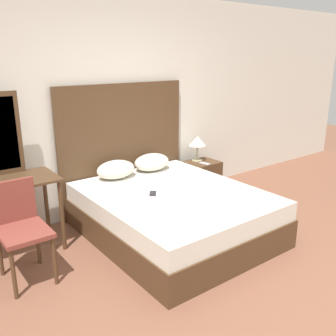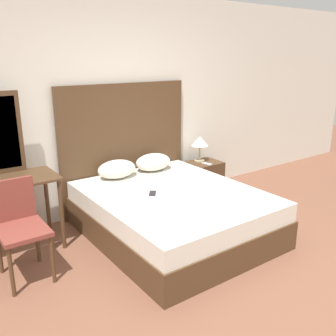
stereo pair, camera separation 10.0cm
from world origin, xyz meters
name	(u,v)px [view 2 (the right image)]	position (x,y,z in m)	size (l,w,h in m)	color
ground_plane	(242,285)	(0.00, 0.00, 0.00)	(16.00, 16.00, 0.00)	brown
wall_back	(115,106)	(0.00, 2.27, 1.35)	(10.00, 0.06, 2.70)	silver
bed	(173,214)	(0.09, 1.15, 0.26)	(1.70, 2.05, 0.52)	#4C331E
headboard	(125,147)	(0.09, 2.20, 0.81)	(1.78, 0.05, 1.63)	#4C331E
pillow_left	(117,169)	(-0.18, 1.95, 0.63)	(0.48, 0.34, 0.22)	silver
pillow_right	(153,162)	(0.36, 1.95, 0.63)	(0.48, 0.34, 0.22)	silver
phone_on_bed	(153,193)	(-0.13, 1.23, 0.52)	(0.15, 0.16, 0.01)	#232328
nightstand	(204,178)	(1.25, 1.96, 0.24)	(0.46, 0.39, 0.47)	#4C331E
table_lamp	(200,142)	(1.22, 2.04, 0.76)	(0.25, 0.25, 0.37)	tan
phone_on_nightstand	(207,164)	(1.21, 1.86, 0.48)	(0.10, 0.16, 0.01)	#B7B7BC
vanity_desk	(5,193)	(-1.50, 1.80, 0.65)	(1.02, 0.54, 0.78)	#4C331E
chair	(19,222)	(-1.51, 1.32, 0.52)	(0.41, 0.50, 0.89)	brown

